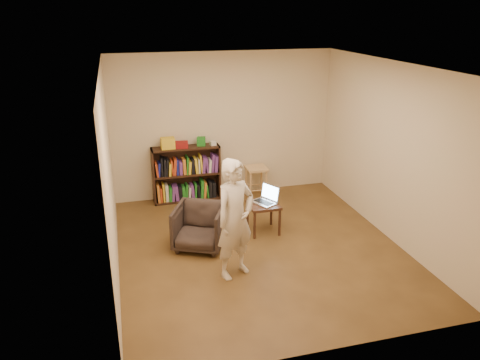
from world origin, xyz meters
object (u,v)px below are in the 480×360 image
object	(u,v)px
bookshelf	(186,177)
laptop	(266,199)
stool	(256,173)
side_table	(263,208)
armchair	(199,227)
person	(235,219)

from	to	relation	value
bookshelf	laptop	world-z (taller)	bookshelf
stool	side_table	world-z (taller)	stool
bookshelf	stool	xyz separation A→B (m)	(1.27, -0.13, 0.00)
stool	laptop	bearing A→B (deg)	-100.75
stool	armchair	bearing A→B (deg)	-128.81
side_table	laptop	size ratio (longest dim) A/B	1.03
bookshelf	person	size ratio (longest dim) A/B	0.76
bookshelf	side_table	xyz separation A→B (m)	(0.94, -1.59, -0.05)
armchair	side_table	distance (m)	1.07
side_table	person	size ratio (longest dim) A/B	0.30
bookshelf	stool	distance (m)	1.28
person	bookshelf	bearing A→B (deg)	67.96
side_table	laptop	xyz separation A→B (m)	(0.06, 0.05, 0.14)
laptop	person	size ratio (longest dim) A/B	0.29
bookshelf	side_table	size ratio (longest dim) A/B	2.56
stool	laptop	size ratio (longest dim) A/B	1.20
side_table	person	xyz separation A→B (m)	(-0.73, -1.09, 0.40)
bookshelf	armchair	bearing A→B (deg)	-93.09
bookshelf	person	world-z (taller)	person
armchair	person	distance (m)	1.02
side_table	person	distance (m)	1.37
stool	armchair	distance (m)	2.19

